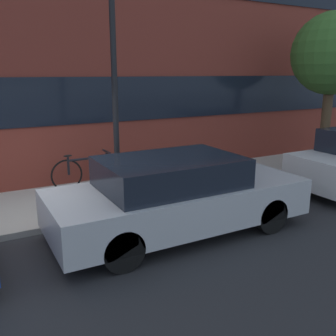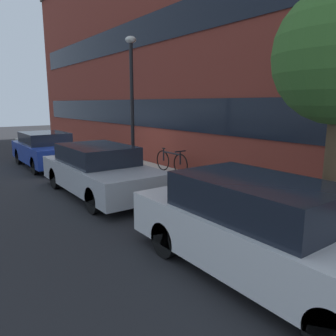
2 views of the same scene
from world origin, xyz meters
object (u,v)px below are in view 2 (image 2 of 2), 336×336
(fire_hydrant, at_px, (96,154))
(lamp_post, at_px, (132,93))
(parked_car_silver, at_px, (99,170))
(bicycle, at_px, (171,161))
(parked_car_blue, at_px, (46,149))
(parked_car_white, at_px, (262,231))

(fire_hydrant, bearing_deg, lamp_post, -4.61)
(parked_car_silver, height_order, bicycle, parked_car_silver)
(parked_car_blue, height_order, bicycle, parked_car_blue)
(parked_car_white, height_order, fire_hydrant, parked_car_white)
(parked_car_white, bearing_deg, parked_car_silver, -180.00)
(parked_car_silver, bearing_deg, parked_car_white, 0.00)
(parked_car_blue, bearing_deg, lamp_post, 17.43)
(parked_car_white, bearing_deg, bicycle, 154.22)
(parked_car_blue, xyz_separation_m, lamp_post, (4.48, 1.41, 2.11))
(parked_car_silver, xyz_separation_m, parked_car_white, (5.54, 0.00, 0.03))
(fire_hydrant, bearing_deg, bicycle, 21.12)
(fire_hydrant, relative_size, bicycle, 0.42)
(parked_car_white, bearing_deg, fire_hydrant, 170.03)
(parked_car_blue, relative_size, bicycle, 2.36)
(parked_car_silver, relative_size, parked_car_white, 0.99)
(parked_car_blue, relative_size, parked_car_silver, 0.91)
(lamp_post, bearing_deg, parked_car_blue, -162.57)
(bicycle, bearing_deg, lamp_post, -86.98)
(parked_car_silver, height_order, lamp_post, lamp_post)
(parked_car_blue, distance_m, parked_car_silver, 5.03)
(fire_hydrant, bearing_deg, parked_car_white, -9.97)
(parked_car_blue, relative_size, parked_car_white, 0.90)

